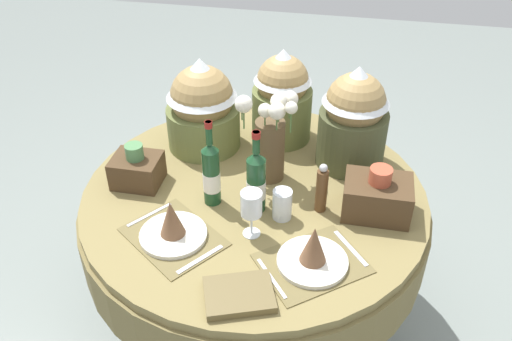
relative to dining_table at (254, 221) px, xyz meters
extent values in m
plane|color=gray|center=(0.00, 0.00, -0.59)|extent=(8.00, 8.00, 0.00)
cylinder|color=olive|center=(0.00, 0.00, 0.13)|extent=(1.35, 1.35, 0.04)
cylinder|color=olive|center=(0.00, 0.00, 0.01)|extent=(1.38, 1.38, 0.21)
cylinder|color=black|center=(0.00, 0.00, -0.22)|extent=(0.12, 0.12, 0.67)
cylinder|color=black|center=(0.00, 0.00, -0.57)|extent=(0.80, 0.80, 0.03)
cube|color=brown|center=(-0.23, -0.31, 0.16)|extent=(0.43, 0.41, 0.00)
cylinder|color=silver|center=(-0.23, -0.31, 0.17)|extent=(0.24, 0.24, 0.02)
cone|color=brown|center=(-0.23, -0.31, 0.24)|extent=(0.09, 0.09, 0.14)
cube|color=silver|center=(-0.36, -0.22, 0.16)|extent=(0.12, 0.16, 0.00)
cube|color=silver|center=(-0.11, -0.40, 0.16)|extent=(0.13, 0.16, 0.00)
cube|color=brown|center=(0.27, -0.35, 0.16)|extent=(0.43, 0.41, 0.00)
cylinder|color=silver|center=(0.27, -0.35, 0.17)|extent=(0.24, 0.24, 0.02)
cone|color=brown|center=(0.27, -0.35, 0.24)|extent=(0.09, 0.09, 0.14)
cube|color=silver|center=(0.14, -0.44, 0.16)|extent=(0.13, 0.16, 0.00)
cube|color=silver|center=(0.39, -0.25, 0.16)|extent=(0.13, 0.16, 0.00)
cylinder|color=brown|center=(0.04, 0.11, 0.28)|extent=(0.12, 0.12, 0.26)
sphere|color=silver|center=(-0.07, 0.11, 0.47)|extent=(0.04, 0.04, 0.04)
cylinder|color=#4C7038|center=(-0.07, 0.11, 0.44)|extent=(0.01, 0.01, 0.05)
sphere|color=silver|center=(0.02, 0.09, 0.48)|extent=(0.05, 0.05, 0.05)
cylinder|color=#4C7038|center=(0.02, 0.09, 0.44)|extent=(0.01, 0.01, 0.05)
sphere|color=silver|center=(-0.05, 0.05, 0.52)|extent=(0.07, 0.07, 0.07)
cylinder|color=#4C7038|center=(-0.05, 0.05, 0.45)|extent=(0.01, 0.01, 0.08)
sphere|color=silver|center=(0.13, 0.05, 0.52)|extent=(0.05, 0.05, 0.05)
cylinder|color=#4C7038|center=(0.13, 0.05, 0.46)|extent=(0.01, 0.01, 0.09)
sphere|color=silver|center=(0.07, 0.06, 0.49)|extent=(0.07, 0.07, 0.07)
cylinder|color=#4C7038|center=(0.07, 0.06, 0.44)|extent=(0.01, 0.01, 0.06)
sphere|color=silver|center=(0.11, 0.16, 0.50)|extent=(0.06, 0.06, 0.06)
cylinder|color=#4C7038|center=(0.11, 0.16, 0.44)|extent=(0.01, 0.01, 0.06)
sphere|color=silver|center=(0.07, 0.12, 0.50)|extent=(0.07, 0.07, 0.07)
cylinder|color=#4C7038|center=(0.07, 0.12, 0.44)|extent=(0.01, 0.01, 0.07)
cylinder|color=#194223|center=(-0.15, -0.09, 0.27)|extent=(0.07, 0.07, 0.23)
cylinder|color=silver|center=(-0.15, -0.09, 0.25)|extent=(0.07, 0.07, 0.08)
cone|color=#194223|center=(-0.15, -0.09, 0.40)|extent=(0.07, 0.07, 0.03)
cylinder|color=#194223|center=(-0.15, -0.09, 0.46)|extent=(0.02, 0.02, 0.09)
cylinder|color=maroon|center=(-0.15, -0.09, 0.50)|extent=(0.03, 0.03, 0.02)
cylinder|color=#194223|center=(0.03, -0.10, 0.27)|extent=(0.07, 0.07, 0.22)
cylinder|color=silver|center=(0.03, -0.10, 0.25)|extent=(0.07, 0.07, 0.08)
cone|color=#194223|center=(0.03, -0.10, 0.39)|extent=(0.07, 0.07, 0.03)
cylinder|color=#194223|center=(0.03, -0.10, 0.45)|extent=(0.03, 0.03, 0.09)
cylinder|color=maroon|center=(0.03, -0.10, 0.48)|extent=(0.03, 0.03, 0.02)
cylinder|color=silver|center=(0.04, -0.24, 0.16)|extent=(0.06, 0.06, 0.00)
cylinder|color=silver|center=(0.04, -0.24, 0.20)|extent=(0.01, 0.01, 0.09)
cylinder|color=silver|center=(0.04, -0.24, 0.29)|extent=(0.08, 0.08, 0.09)
cylinder|color=silver|center=(0.13, -0.13, 0.21)|extent=(0.07, 0.07, 0.12)
cylinder|color=brown|center=(0.26, -0.06, 0.24)|extent=(0.04, 0.04, 0.18)
sphere|color=#B7B7BC|center=(0.26, -0.06, 0.35)|extent=(0.03, 0.03, 0.03)
cube|color=brown|center=(0.06, -0.54, 0.17)|extent=(0.26, 0.23, 0.03)
cylinder|color=olive|center=(-0.28, 0.29, 0.25)|extent=(0.31, 0.31, 0.18)
sphere|color=#9E7F4C|center=(-0.28, 0.29, 0.39)|extent=(0.27, 0.27, 0.27)
cone|color=silver|center=(-0.28, 0.29, 0.48)|extent=(0.30, 0.30, 0.17)
cylinder|color=olive|center=(0.04, 0.42, 0.27)|extent=(0.26, 0.26, 0.23)
sphere|color=#9E7F4C|center=(0.04, 0.42, 0.43)|extent=(0.22, 0.22, 0.22)
cone|color=silver|center=(0.04, 0.42, 0.51)|extent=(0.25, 0.25, 0.14)
cylinder|color=#474C2D|center=(0.35, 0.28, 0.27)|extent=(0.28, 0.28, 0.24)
sphere|color=#9E7F4C|center=(0.35, 0.28, 0.44)|extent=(0.24, 0.24, 0.24)
cone|color=silver|center=(0.35, 0.28, 0.52)|extent=(0.27, 0.27, 0.15)
cube|color=#47331E|center=(-0.47, -0.03, 0.21)|extent=(0.19, 0.16, 0.12)
cylinder|color=#4C7F4C|center=(-0.47, -0.03, 0.30)|extent=(0.07, 0.07, 0.06)
cube|color=#47331E|center=(0.47, -0.03, 0.22)|extent=(0.25, 0.18, 0.14)
cylinder|color=#B24C33|center=(0.47, -0.03, 0.32)|extent=(0.08, 0.08, 0.06)
camera|label=1|loc=(0.33, -1.66, 1.50)|focal=38.60mm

